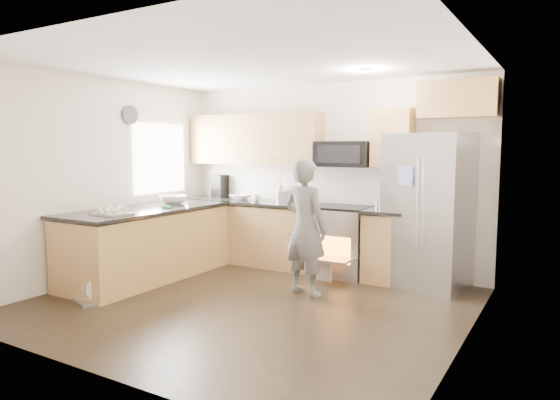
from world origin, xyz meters
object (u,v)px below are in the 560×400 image
Objects in this scene: stove_range at (340,225)px; refrigerator at (428,211)px; person at (305,227)px; dish_rack at (93,293)px.

stove_range is 0.95× the size of refrigerator.
refrigerator is 1.18× the size of person.
dish_rack is at bearing -128.28° from stove_range.
refrigerator is (1.15, 0.01, 0.26)m from stove_range.
refrigerator is at bearing 38.57° from dish_rack.
stove_range is 3.05× the size of dish_rack.
refrigerator reaches higher than dish_rack.
dish_rack is (-3.09, -2.46, -0.86)m from refrigerator.
stove_range is 3.18m from dish_rack.
person is (-1.12, -1.07, -0.15)m from refrigerator.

